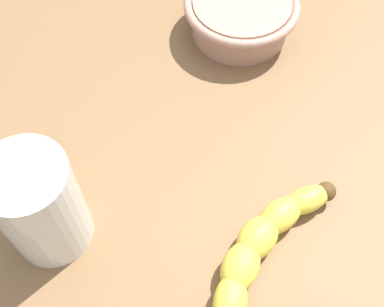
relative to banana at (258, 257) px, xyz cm
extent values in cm
cube|color=brown|center=(-4.35, 0.55, -3.37)|extent=(120.00, 120.00, 3.00)
ellipsoid|color=yellow|center=(-0.98, 8.58, 0.00)|extent=(4.29, 6.00, 2.81)
ellipsoid|color=yellow|center=(-1.65, 5.04, 0.00)|extent=(3.64, 5.62, 3.27)
ellipsoid|color=yellow|center=(-1.48, 1.45, 0.00)|extent=(4.56, 5.94, 3.74)
ellipsoid|color=yellow|center=(-0.49, -2.01, 0.00)|extent=(5.53, 6.43, 3.74)
ellipsoid|color=yellow|center=(1.27, -5.15, 0.00)|extent=(5.83, 6.30, 3.27)
sphere|color=#513819|center=(-0.26, 10.90, 0.00)|extent=(2.18, 2.18, 2.18)
cylinder|color=silver|center=(-17.00, -13.50, 4.44)|extent=(8.32, 8.32, 12.62)
cylinder|color=#D8A2A3|center=(-17.00, -13.50, 3.33)|extent=(7.82, 7.82, 9.89)
cylinder|color=tan|center=(-25.16, 22.53, 0.79)|extent=(13.19, 13.19, 5.33)
torus|color=tan|center=(-25.16, 22.53, 2.86)|extent=(15.54, 15.54, 1.20)
camera|label=1|loc=(8.14, -16.23, 46.94)|focal=45.37mm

